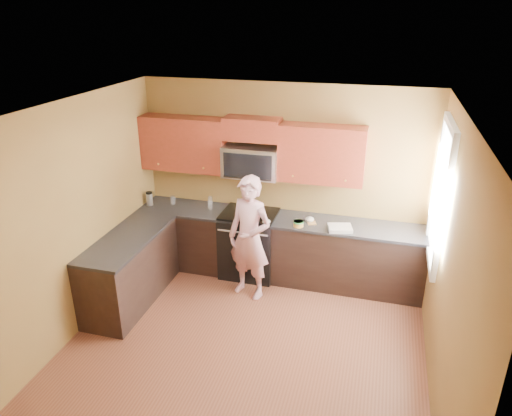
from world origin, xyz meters
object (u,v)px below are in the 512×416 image
(travel_mug, at_px, (150,205))
(stove, at_px, (249,243))
(microwave, at_px, (252,176))
(butter_tub, at_px, (298,226))
(frying_pan, at_px, (250,221))
(woman, at_px, (250,238))

(travel_mug, bearing_deg, stove, 1.61)
(microwave, relative_size, butter_tub, 5.69)
(stove, xyz_separation_m, frying_pan, (0.08, -0.26, 0.47))
(travel_mug, bearing_deg, frying_pan, -7.65)
(butter_tub, bearing_deg, woman, -149.78)
(microwave, distance_m, woman, 0.91)
(microwave, distance_m, butter_tub, 0.96)
(microwave, height_order, butter_tub, microwave)
(frying_pan, relative_size, butter_tub, 3.53)
(microwave, height_order, woman, woman)
(frying_pan, height_order, butter_tub, frying_pan)
(woman, bearing_deg, frying_pan, 121.81)
(woman, height_order, butter_tub, woman)
(frying_pan, bearing_deg, butter_tub, -14.86)
(travel_mug, bearing_deg, woman, -16.26)
(woman, xyz_separation_m, butter_tub, (0.57, 0.33, 0.09))
(butter_tub, relative_size, travel_mug, 0.67)
(butter_tub, bearing_deg, frying_pan, -174.29)
(microwave, relative_size, woman, 0.46)
(butter_tub, bearing_deg, stove, 165.37)
(microwave, height_order, frying_pan, microwave)
(microwave, relative_size, frying_pan, 1.61)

